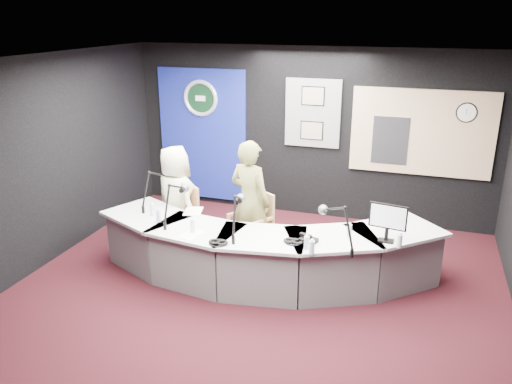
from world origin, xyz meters
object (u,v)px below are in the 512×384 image
(armchair_right, at_px, (250,225))
(person_man, at_px, (176,199))
(broadcast_desk, at_px, (261,252))
(armchair_left, at_px, (177,217))
(person_woman, at_px, (250,201))

(armchair_right, xyz_separation_m, person_man, (-1.10, -0.04, 0.26))
(broadcast_desk, xyz_separation_m, armchair_left, (-1.42, 0.47, 0.13))
(broadcast_desk, relative_size, armchair_right, 4.38)
(person_man, bearing_deg, armchair_right, -147.93)
(armchair_right, height_order, person_woman, person_woman)
(armchair_left, xyz_separation_m, person_man, (0.00, 0.00, 0.27))
(armchair_right, height_order, person_man, person_man)
(person_man, distance_m, person_woman, 1.10)
(armchair_left, relative_size, person_woman, 0.59)
(armchair_left, height_order, person_man, person_man)
(person_man, bearing_deg, person_woman, -147.93)
(broadcast_desk, bearing_deg, armchair_left, 161.61)
(broadcast_desk, relative_size, person_man, 2.90)
(broadcast_desk, height_order, armchair_right, armchair_right)
(person_woman, bearing_deg, armchair_left, 19.50)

